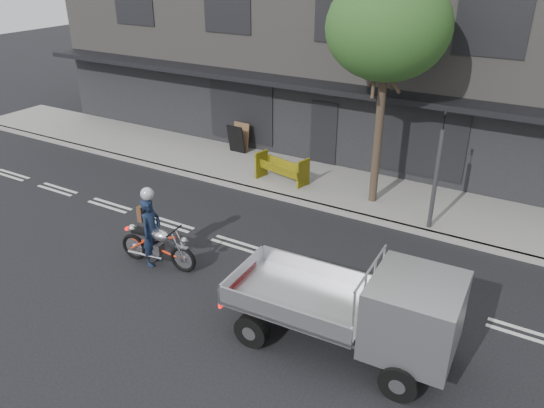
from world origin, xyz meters
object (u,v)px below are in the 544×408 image
(traffic_light_pole, at_px, (436,178))
(construction_barrier, at_px, (278,170))
(street_tree, at_px, (388,28))
(flatbed_ute, at_px, (391,312))
(sandwich_board, at_px, (236,139))
(motorcycle, at_px, (157,245))
(rider, at_px, (151,232))

(traffic_light_pole, height_order, construction_barrier, traffic_light_pole)
(street_tree, xyz_separation_m, flatbed_ute, (2.72, -6.45, -4.11))
(street_tree, relative_size, sandwich_board, 6.21)
(traffic_light_pole, bearing_deg, street_tree, 156.97)
(motorcycle, bearing_deg, construction_barrier, 81.18)
(street_tree, relative_size, rider, 3.76)
(street_tree, xyz_separation_m, sandwich_board, (-5.99, 1.35, -4.58))
(traffic_light_pole, distance_m, construction_barrier, 5.27)
(rider, xyz_separation_m, construction_barrier, (0.40, 5.61, -0.27))
(rider, height_order, flatbed_ute, flatbed_ute)
(traffic_light_pole, relative_size, motorcycle, 1.60)
(street_tree, relative_size, flatbed_ute, 1.50)
(traffic_light_pole, bearing_deg, sandwich_board, 164.60)
(construction_barrier, height_order, sandwich_board, sandwich_board)
(rider, relative_size, flatbed_ute, 0.40)
(street_tree, height_order, sandwich_board, street_tree)
(traffic_light_pole, bearing_deg, flatbed_ute, -82.64)
(traffic_light_pole, height_order, sandwich_board, traffic_light_pole)
(motorcycle, distance_m, flatbed_ute, 6.17)
(motorcycle, bearing_deg, flatbed_ute, -10.37)
(construction_barrier, bearing_deg, flatbed_ute, -45.86)
(traffic_light_pole, xyz_separation_m, sandwich_board, (-7.99, 2.20, -0.96))
(street_tree, bearing_deg, motorcycle, -119.50)
(street_tree, height_order, flatbed_ute, street_tree)
(flatbed_ute, xyz_separation_m, sandwich_board, (-8.71, 7.80, -0.48))
(flatbed_ute, bearing_deg, sandwich_board, 135.83)
(motorcycle, relative_size, flatbed_ute, 0.49)
(motorcycle, relative_size, rider, 1.22)
(rider, xyz_separation_m, sandwich_board, (-2.44, 7.36, -0.20))
(street_tree, xyz_separation_m, motorcycle, (-3.40, -6.01, -4.70))
(street_tree, height_order, construction_barrier, street_tree)
(street_tree, height_order, rider, street_tree)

